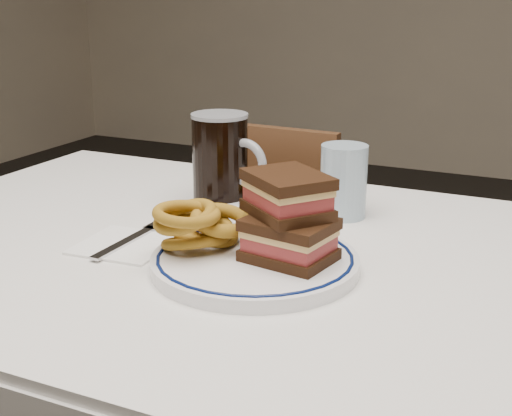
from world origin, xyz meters
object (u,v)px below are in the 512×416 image
at_px(main_plate, 255,262).
at_px(beer_mug, 222,160).
at_px(chair_far, 281,259).
at_px(far_plate, 269,199).
at_px(reuben_sandwich, 288,217).

xyz_separation_m(main_plate, beer_mug, (-0.18, 0.25, 0.07)).
relative_size(chair_far, main_plate, 2.78).
relative_size(chair_far, far_plate, 3.09).
bearing_deg(chair_far, far_plate, -69.71).
xyz_separation_m(beer_mug, far_plate, (0.07, 0.04, -0.08)).
bearing_deg(beer_mug, main_plate, -53.59).
bearing_deg(chair_far, beer_mug, -78.87).
height_order(reuben_sandwich, far_plate, reuben_sandwich).
height_order(reuben_sandwich, beer_mug, beer_mug).
bearing_deg(far_plate, main_plate, -69.36).
bearing_deg(chair_far, reuben_sandwich, -66.32).
relative_size(reuben_sandwich, beer_mug, 0.88).
height_order(chair_far, main_plate, chair_far).
bearing_deg(beer_mug, far_plate, 29.63).
bearing_deg(far_plate, chair_far, 110.29).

